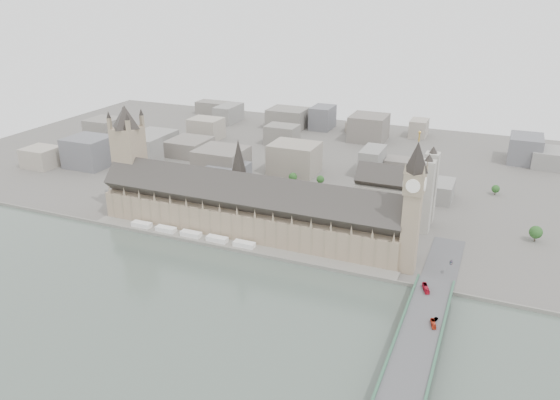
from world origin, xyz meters
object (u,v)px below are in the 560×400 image
at_px(westminster_bridge, 417,345).
at_px(car_approach, 451,262).
at_px(palace_of_westminster, 247,209).
at_px(victoria_tower, 129,154).
at_px(westminster_abbey, 397,195).
at_px(red_bus_south, 433,324).
at_px(red_bus_north, 426,288).
at_px(car_silver, 435,319).
at_px(elizabeth_tower, 413,199).

distance_m(westminster_bridge, car_approach, 100.34).
xyz_separation_m(palace_of_westminster, victoria_tower, (-122.00, 6.30, 32.50)).
xyz_separation_m(westminster_abbey, car_approach, (57.93, -82.56, -14.09)).
bearing_deg(red_bus_south, red_bus_north, 89.21).
height_order(palace_of_westminster, red_bus_north, palace_of_westminster).
distance_m(palace_of_westminster, westminster_bridge, 195.05).
relative_size(palace_of_westminster, red_bus_south, 28.06).
bearing_deg(palace_of_westminster, victoria_tower, 177.04).
bearing_deg(victoria_tower, westminster_abbey, 16.50).
height_order(westminster_bridge, car_approach, car_approach).
relative_size(westminster_abbey, car_silver, 13.97).
bearing_deg(westminster_abbey, car_silver, -70.32).
distance_m(elizabeth_tower, victoria_tower, 260.64).
bearing_deg(elizabeth_tower, victoria_tower, 176.04).
bearing_deg(westminster_abbey, car_approach, -54.94).
distance_m(elizabeth_tower, red_bus_south, 97.39).
bearing_deg(red_bus_north, victoria_tower, 147.89).
xyz_separation_m(westminster_abbey, red_bus_north, (46.74, -127.99, -13.17)).
height_order(red_bus_north, car_silver, red_bus_north).
bearing_deg(westminster_bridge, car_silver, 72.65).
distance_m(westminster_bridge, westminster_abbey, 190.56).
xyz_separation_m(palace_of_westminster, westminster_bridge, (162.00, -107.20, -17.58)).
height_order(victoria_tower, westminster_bridge, victoria_tower).
height_order(victoria_tower, westminster_abbey, victoria_tower).
bearing_deg(palace_of_westminster, car_silver, -27.03).
relative_size(elizabeth_tower, victoria_tower, 1.07).
xyz_separation_m(palace_of_westminster, red_bus_south, (168.16, -91.77, -11.14)).
height_order(victoria_tower, red_bus_south, victoria_tower).
relative_size(elizabeth_tower, red_bus_north, 8.99).
distance_m(westminster_abbey, car_approach, 101.84).
height_order(westminster_abbey, red_bus_south, westminster_abbey).
xyz_separation_m(palace_of_westminster, elizabeth_tower, (138.00, -11.70, 35.38)).
height_order(victoria_tower, red_bus_north, victoria_tower).
relative_size(elizabeth_tower, car_silver, 22.08).
bearing_deg(palace_of_westminster, elizabeth_tower, -4.85).
relative_size(elizabeth_tower, westminster_abbey, 1.58).
relative_size(palace_of_westminster, victoria_tower, 2.65).
height_order(westminster_bridge, westminster_abbey, westminster_abbey).
relative_size(red_bus_north, car_silver, 2.46).
bearing_deg(car_approach, red_bus_north, -107.94).
xyz_separation_m(victoria_tower, westminster_bridge, (284.00, -113.50, -50.08)).
distance_m(westminster_bridge, red_bus_north, 55.10).
height_order(westminster_bridge, red_bus_north, red_bus_north).
xyz_separation_m(westminster_bridge, westminster_abbey, (-51.08, 182.50, 19.96)).
xyz_separation_m(westminster_bridge, red_bus_north, (-4.33, 54.51, 6.79)).
distance_m(red_bus_north, car_approach, 46.80).
bearing_deg(red_bus_south, westminster_bridge, -127.59).
distance_m(westminster_abbey, car_silver, 171.89).
xyz_separation_m(elizabeth_tower, car_silver, (30.62, -74.31, -47.03)).
xyz_separation_m(car_silver, car_approach, (0.24, 78.75, -0.06)).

